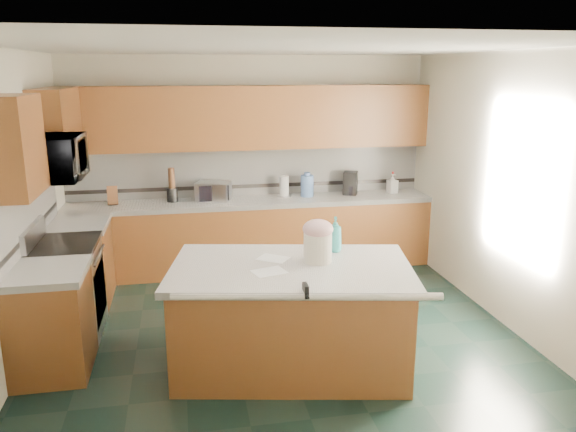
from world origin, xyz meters
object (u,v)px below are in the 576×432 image
object	(u,v)px
island_top	(291,269)
toaster_oven	(213,191)
soap_bottle_island	(335,234)
knife_block	(113,196)
island_base	(291,319)
treat_jar	(318,247)
coffee_maker	(350,183)

from	to	relation	value
island_top	toaster_oven	distance (m)	2.63
soap_bottle_island	knife_block	xyz separation A→B (m)	(-2.18, 2.27, -0.05)
island_base	soap_bottle_island	distance (m)	0.86
island_base	treat_jar	xyz separation A→B (m)	(0.24, 0.06, 0.62)
soap_bottle_island	knife_block	bearing A→B (deg)	148.30
knife_block	toaster_oven	xyz separation A→B (m)	(1.22, 0.00, 0.01)
soap_bottle_island	toaster_oven	size ratio (longest dim) A/B	0.78
treat_jar	toaster_oven	size ratio (longest dim) A/B	0.62
island_base	knife_block	xyz separation A→B (m)	(-1.71, 2.58, 0.60)
soap_bottle_island	coffee_maker	xyz separation A→B (m)	(0.84, 2.30, -0.01)
treat_jar	soap_bottle_island	xyz separation A→B (m)	(0.22, 0.25, 0.03)
island_top	soap_bottle_island	distance (m)	0.59
island_base	toaster_oven	xyz separation A→B (m)	(-0.49, 2.58, 0.61)
island_top	toaster_oven	world-z (taller)	toaster_oven
treat_jar	coffee_maker	world-z (taller)	coffee_maker
island_top	knife_block	world-z (taller)	knife_block
treat_jar	soap_bottle_island	size ratio (longest dim) A/B	0.79
knife_block	coffee_maker	xyz separation A→B (m)	(3.02, 0.03, 0.04)
soap_bottle_island	knife_block	size ratio (longest dim) A/B	1.42
toaster_oven	treat_jar	bearing A→B (deg)	-54.04
toaster_oven	island_top	bearing A→B (deg)	-59.54
island_top	island_base	bearing A→B (deg)	0.00
island_base	soap_bottle_island	xyz separation A→B (m)	(0.47, 0.31, 0.65)
knife_block	coffee_maker	size ratio (longest dim) A/B	0.75
toaster_oven	coffee_maker	bearing A→B (deg)	20.64
island_base	soap_bottle_island	size ratio (longest dim) A/B	6.01
island_top	knife_block	distance (m)	3.10
island_base	island_top	xyz separation A→B (m)	(0.00, 0.00, 0.46)
knife_block	island_base	bearing A→B (deg)	-61.48
knife_block	soap_bottle_island	bearing A→B (deg)	-51.25
treat_jar	knife_block	world-z (taller)	treat_jar
knife_block	coffee_maker	world-z (taller)	coffee_maker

